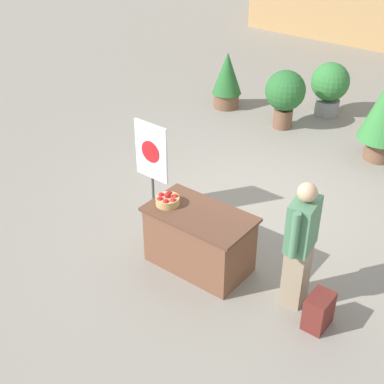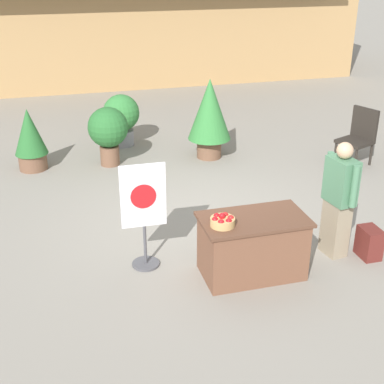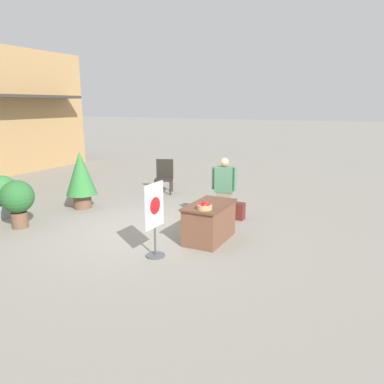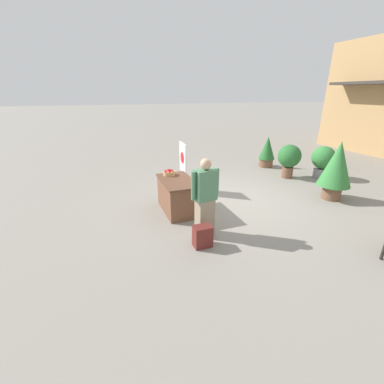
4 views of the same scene
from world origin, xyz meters
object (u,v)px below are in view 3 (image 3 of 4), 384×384
Objects in this scene: potted_plant_near_left at (81,176)px; potted_plant_far_right at (2,193)px; poster_board at (155,217)px; potted_plant_far_left at (17,199)px; backpack at (238,211)px; patio_chair at (164,175)px; person_visitor at (224,190)px; display_table at (209,222)px; apple_basket at (205,206)px.

potted_plant_far_right is at bearing 142.52° from potted_plant_near_left.
potted_plant_near_left is at bearing 152.64° from poster_board.
potted_plant_far_left is at bearing -110.79° from potted_plant_far_right.
potted_plant_far_right is at bearing 114.92° from backpack.
backpack is at bearing 80.02° from poster_board.
patio_chair is 0.95× the size of potted_plant_far_left.
poster_board is at bearing -16.63° from person_visitor.
potted_plant_near_left reaches higher than potted_plant_far_right.
potted_plant_far_left is at bearing 106.14° from display_table.
person_visitor is 4.81m from potted_plant_far_left.
patio_chair is at bearing -28.18° from potted_plant_far_right.
display_table is at bearing 20.28° from patio_chair.
potted_plant_near_left reaches higher than backpack.
potted_plant_far_right is (-1.55, 1.19, -0.28)m from potted_plant_near_left.
person_visitor is at bearing -82.25° from potted_plant_near_left.
person_visitor is 4.02m from potted_plant_near_left.
potted_plant_far_left reaches higher than backpack.
apple_basket reaches higher than backpack.
potted_plant_far_left is (-2.91, 4.32, 0.48)m from backpack.
person_visitor is 2.55m from poster_board.
potted_plant_far_right is 0.96× the size of potted_plant_far_left.
display_table is at bearing 67.60° from poster_board.
potted_plant_far_right is (-0.40, 5.44, -0.24)m from apple_basket.
potted_plant_near_left is at bearing -3.47° from potted_plant_far_left.
display_table is 4.58m from patio_chair.
apple_basket is (-0.43, -0.09, 0.46)m from display_table.
display_table is 1.33m from person_visitor.
potted_plant_far_right reaches higher than apple_basket.
potted_plant_far_right is at bearing 98.86° from display_table.
person_visitor is at bearing 31.78° from patio_chair.
apple_basket is at bearing -168.79° from display_table.
potted_plant_far_left is at bearing -36.79° from patio_chair.
apple_basket is at bearing -105.09° from potted_plant_near_left.
apple_basket is at bearing -178.49° from backpack.
apple_basket is 0.21× the size of poster_board.
poster_board is (-2.52, 0.37, -0.03)m from person_visitor.
display_table is 1.18× the size of potted_plant_far_left.
apple_basket is 0.70× the size of backpack.
poster_board is 0.90× the size of potted_plant_near_left.
apple_basket is 0.26× the size of potted_plant_far_left.
poster_board is at bearing -90.32° from potted_plant_far_left.
apple_basket is 0.19× the size of person_visitor.
display_table is 3.15× the size of backpack.
backpack is 0.39× the size of patio_chair.
person_visitor is 5.58m from potted_plant_far_right.
potted_plant_far_left is (-2.50, 4.10, -0.12)m from person_visitor.
display_table is at bearing -0.00° from person_visitor.
person_visitor reaches higher than potted_plant_near_left.
potted_plant_near_left reaches higher than patio_chair.
potted_plant_near_left reaches higher than poster_board.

